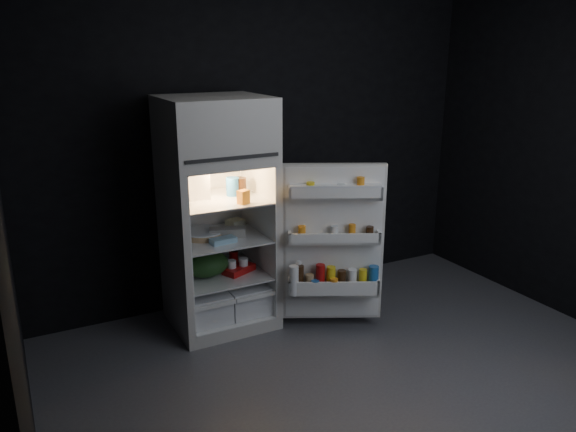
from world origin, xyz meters
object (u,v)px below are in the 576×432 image
egg_carton (227,232)px  refrigerator (216,206)px  yogurt_tray (239,269)px  milk_jug (198,183)px  fridge_door (333,247)px

egg_carton → refrigerator: bearing=140.2°
refrigerator → yogurt_tray: 0.53m
milk_jug → yogurt_tray: size_ratio=0.96×
refrigerator → yogurt_tray: size_ratio=7.12×
yogurt_tray → milk_jug: bearing=127.6°
fridge_door → egg_carton: fridge_door is taller
fridge_door → yogurt_tray: size_ratio=4.88×
refrigerator → egg_carton: refrigerator is taller
refrigerator → milk_jug: bearing=164.4°
fridge_door → yogurt_tray: (-0.59, 0.44, -0.23)m
fridge_door → yogurt_tray: fridge_door is taller
egg_carton → yogurt_tray: 0.32m
milk_jug → egg_carton: (0.18, -0.12, -0.38)m
fridge_door → milk_jug: (-0.84, 0.58, 0.47)m
refrigerator → egg_carton: bearing=-58.7°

